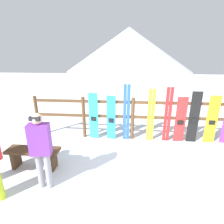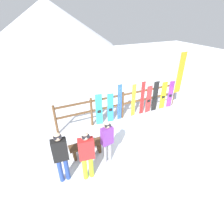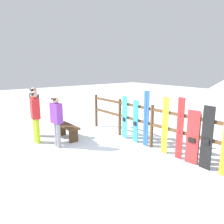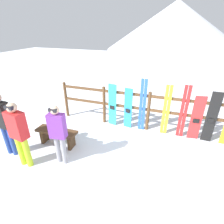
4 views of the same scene
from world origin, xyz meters
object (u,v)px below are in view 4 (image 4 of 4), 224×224
at_px(snowboard_cyan, 112,105).
at_px(ski_pair_blue, 143,106).
at_px(ski_pair_yellow, 166,111).
at_px(person_red, 18,131).
at_px(snowboard_black_stripe, 211,118).
at_px(snowboard_blue, 128,109).
at_px(person_purple, 58,131).
at_px(ski_pair_red, 183,112).
at_px(snowboard_red, 196,119).
at_px(person_black, 3,120).
at_px(bench, 57,134).

bearing_deg(snowboard_cyan, ski_pair_blue, 0.20).
bearing_deg(ski_pair_yellow, person_red, -140.33).
bearing_deg(snowboard_black_stripe, snowboard_blue, -180.00).
distance_m(person_purple, snowboard_black_stripe, 4.11).
bearing_deg(person_purple, ski_pair_red, 38.22).
height_order(person_red, ski_pair_blue, ski_pair_blue).
relative_size(person_red, ski_pair_red, 1.01).
bearing_deg(snowboard_red, snowboard_cyan, 180.00).
height_order(person_purple, ski_pair_red, ski_pair_red).
distance_m(snowboard_blue, ski_pair_red, 1.65).
distance_m(snowboard_cyan, snowboard_red, 2.55).
xyz_separation_m(person_red, snowboard_red, (3.90, 2.52, -0.28)).
xyz_separation_m(person_red, person_black, (-0.66, 0.21, 0.04)).
height_order(ski_pair_blue, snowboard_red, ski_pair_blue).
bearing_deg(ski_pair_yellow, snowboard_black_stripe, -0.16).
xyz_separation_m(person_red, person_purple, (0.77, 0.36, -0.05)).
bearing_deg(bench, ski_pair_red, 25.92).
bearing_deg(snowboard_red, snowboard_blue, -180.00).
relative_size(person_purple, snowboard_black_stripe, 1.01).
xyz_separation_m(person_black, ski_pair_red, (4.19, 2.31, -0.19)).
height_order(person_red, snowboard_red, person_red).
xyz_separation_m(ski_pair_blue, ski_pair_yellow, (0.71, 0.00, -0.05)).
xyz_separation_m(ski_pair_yellow, ski_pair_red, (0.48, 0.00, 0.02)).
distance_m(person_purple, snowboard_red, 3.80).
bearing_deg(person_red, ski_pair_yellow, 39.67).
bearing_deg(person_black, person_purple, 5.90).
bearing_deg(snowboard_black_stripe, ski_pair_yellow, 179.84).
distance_m(person_red, snowboard_cyan, 2.87).
distance_m(ski_pair_yellow, snowboard_red, 0.86).
bearing_deg(ski_pair_blue, snowboard_blue, -179.55).
xyz_separation_m(bench, snowboard_red, (3.64, 1.59, 0.33)).
relative_size(snowboard_cyan, snowboard_black_stripe, 0.94).
xyz_separation_m(snowboard_red, snowboard_black_stripe, (0.37, 0.00, 0.08)).
xyz_separation_m(person_red, snowboard_blue, (1.88, 2.52, -0.28)).
relative_size(person_red, person_black, 0.97).
bearing_deg(ski_pair_blue, person_purple, -125.71).
bearing_deg(snowboard_black_stripe, person_black, -154.87).
height_order(bench, person_black, person_black).
relative_size(ski_pair_blue, ski_pair_red, 1.04).
relative_size(person_black, ski_pair_blue, 1.01).
relative_size(bench, ski_pair_red, 0.72).
bearing_deg(person_purple, person_red, -155.07).
relative_size(person_purple, snowboard_cyan, 1.08).
distance_m(person_red, ski_pair_yellow, 3.96).
distance_m(bench, ski_pair_red, 3.67).
height_order(bench, snowboard_cyan, snowboard_cyan).
relative_size(snowboard_cyan, ski_pair_blue, 0.85).
bearing_deg(snowboard_cyan, snowboard_blue, -0.01).
xyz_separation_m(person_black, ski_pair_blue, (2.99, 2.31, -0.16)).
xyz_separation_m(person_purple, ski_pair_blue, (1.56, 2.17, -0.06)).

